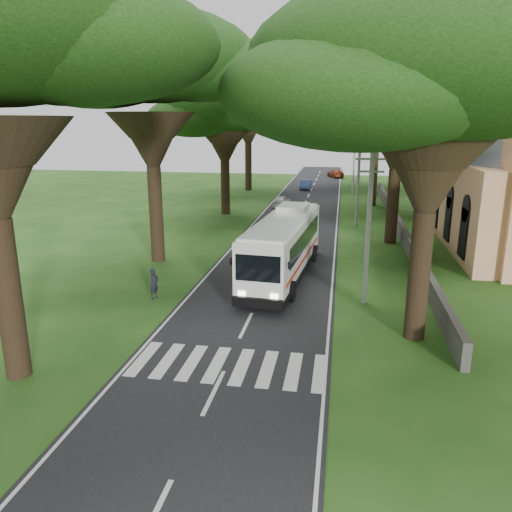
# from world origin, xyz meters

# --- Properties ---
(ground) EXTENTS (140.00, 140.00, 0.00)m
(ground) POSITION_xyz_m (0.00, 0.00, 0.00)
(ground) COLOR #1F4313
(ground) RESTS_ON ground
(road) EXTENTS (8.00, 120.00, 0.04)m
(road) POSITION_xyz_m (0.00, 25.00, 0.01)
(road) COLOR black
(road) RESTS_ON ground
(crosswalk) EXTENTS (8.00, 3.00, 0.01)m
(crosswalk) POSITION_xyz_m (0.00, -2.00, 0.00)
(crosswalk) COLOR silver
(crosswalk) RESTS_ON ground
(property_wall) EXTENTS (0.35, 50.00, 1.20)m
(property_wall) POSITION_xyz_m (9.00, 24.00, 0.60)
(property_wall) COLOR #383533
(property_wall) RESTS_ON ground
(pole_near) EXTENTS (1.60, 0.24, 8.00)m
(pole_near) POSITION_xyz_m (5.50, 6.00, 4.18)
(pole_near) COLOR gray
(pole_near) RESTS_ON ground
(pole_mid) EXTENTS (1.60, 0.24, 8.00)m
(pole_mid) POSITION_xyz_m (5.50, 26.00, 4.18)
(pole_mid) COLOR gray
(pole_mid) RESTS_ON ground
(pole_far) EXTENTS (1.60, 0.24, 8.00)m
(pole_far) POSITION_xyz_m (5.50, 46.00, 4.18)
(pole_far) COLOR gray
(pole_far) RESTS_ON ground
(tree_l_mida) EXTENTS (13.34, 13.34, 15.83)m
(tree_l_mida) POSITION_xyz_m (-8.00, 12.00, 12.80)
(tree_l_mida) COLOR black
(tree_l_mida) RESTS_ON ground
(tree_l_midb) EXTENTS (12.82, 12.82, 13.41)m
(tree_l_midb) POSITION_xyz_m (-7.50, 30.00, 10.53)
(tree_l_midb) COLOR black
(tree_l_midb) RESTS_ON ground
(tree_l_far) EXTENTS (13.39, 13.39, 15.64)m
(tree_l_far) POSITION_xyz_m (-8.50, 48.00, 12.61)
(tree_l_far) COLOR black
(tree_l_far) RESTS_ON ground
(tree_r_near) EXTENTS (14.63, 14.63, 14.48)m
(tree_r_near) POSITION_xyz_m (7.50, 2.00, 11.26)
(tree_r_near) COLOR black
(tree_r_near) RESTS_ON ground
(tree_r_mida) EXTENTS (13.23, 13.23, 14.36)m
(tree_r_mida) POSITION_xyz_m (8.00, 20.00, 11.39)
(tree_r_mida) COLOR black
(tree_r_mida) RESTS_ON ground
(tree_r_midb) EXTENTS (12.98, 12.98, 14.78)m
(tree_r_midb) POSITION_xyz_m (7.50, 38.00, 11.83)
(tree_r_midb) COLOR black
(tree_r_midb) RESTS_ON ground
(tree_r_far) EXTENTS (15.59, 15.59, 14.66)m
(tree_r_far) POSITION_xyz_m (8.50, 56.00, 11.27)
(tree_r_far) COLOR black
(tree_r_far) RESTS_ON ground
(coach_bus) EXTENTS (3.69, 12.51, 3.64)m
(coach_bus) POSITION_xyz_m (0.81, 9.78, 1.96)
(coach_bus) COLOR white
(coach_bus) RESTS_ON ground
(distant_car_a) EXTENTS (1.82, 3.85, 1.27)m
(distant_car_a) POSITION_xyz_m (-2.35, 34.74, 0.67)
(distant_car_a) COLOR #9A9B9F
(distant_car_a) RESTS_ON road
(distant_car_b) EXTENTS (1.53, 3.90, 1.27)m
(distant_car_b) POSITION_xyz_m (-0.80, 49.98, 0.66)
(distant_car_b) COLOR navy
(distant_car_b) RESTS_ON road
(distant_car_c) EXTENTS (3.23, 4.94, 1.33)m
(distant_car_c) POSITION_xyz_m (3.00, 65.95, 0.70)
(distant_car_c) COLOR maroon
(distant_car_c) RESTS_ON road
(pedestrian) EXTENTS (0.58, 0.70, 1.66)m
(pedestrian) POSITION_xyz_m (-5.52, 4.79, 0.83)
(pedestrian) COLOR black
(pedestrian) RESTS_ON ground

